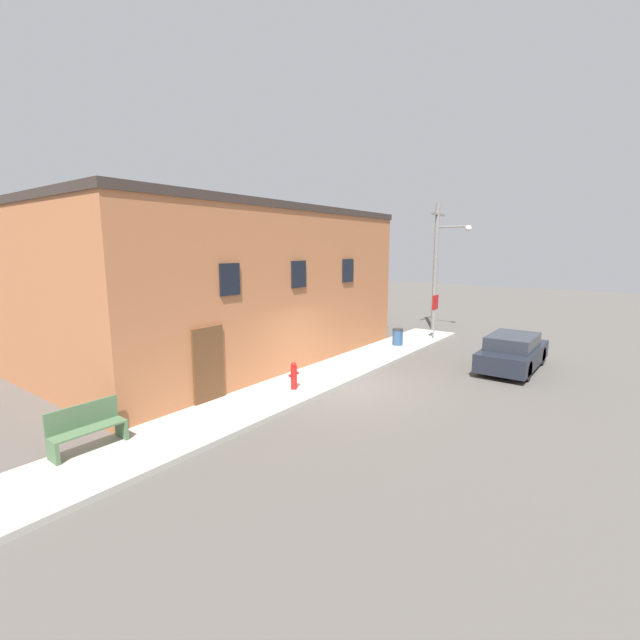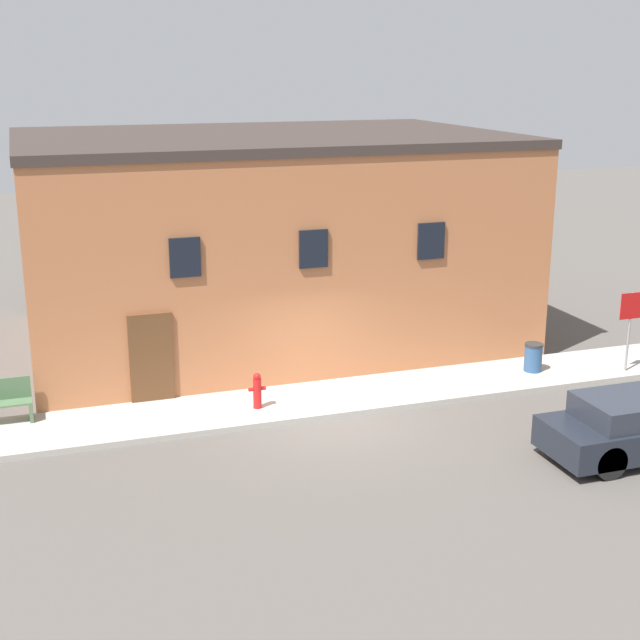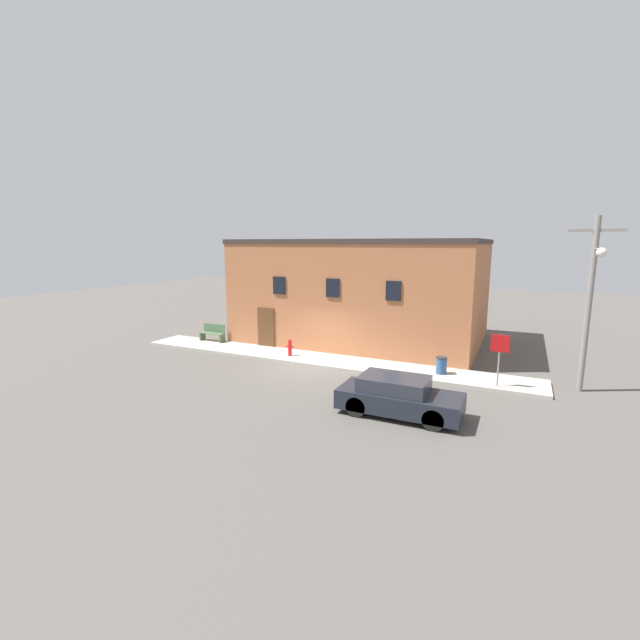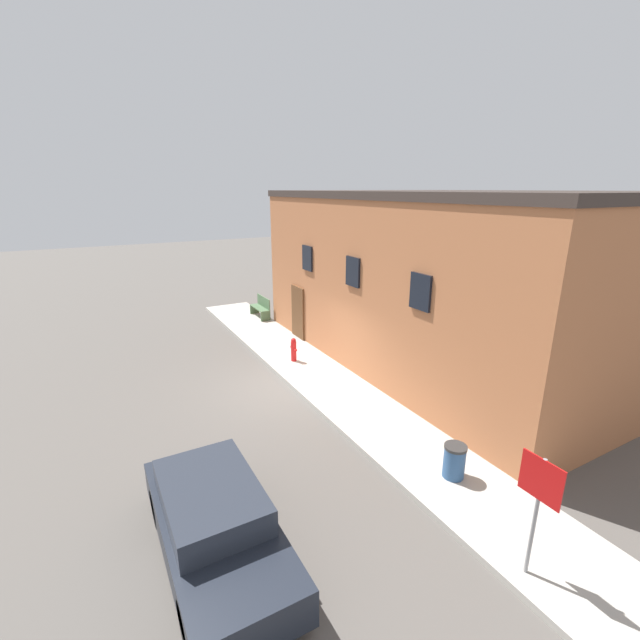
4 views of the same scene
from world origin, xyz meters
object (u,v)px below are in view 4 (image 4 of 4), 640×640
bench (261,307)px  trash_bin (454,461)px  fire_hydrant (294,349)px  stop_sign (538,496)px  parked_car (215,523)px

bench → trash_bin: 12.78m
fire_hydrant → stop_sign: stop_sign is taller
bench → trash_bin: size_ratio=2.05×
fire_hydrant → bench: bearing=170.1°
trash_bin → parked_car: (-0.54, -4.81, 0.13)m
parked_car → trash_bin: bearing=83.5°
bench → trash_bin: (12.75, -0.75, -0.09)m
bench → trash_bin: bench is taller
trash_bin → parked_car: size_ratio=0.18×
stop_sign → fire_hydrant: bearing=176.9°
bench → parked_car: 13.42m
fire_hydrant → stop_sign: size_ratio=0.41×
fire_hydrant → stop_sign: bearing=-3.1°
fire_hydrant → parked_car: (6.67, -4.59, 0.08)m
bench → stop_sign: bearing=-5.7°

